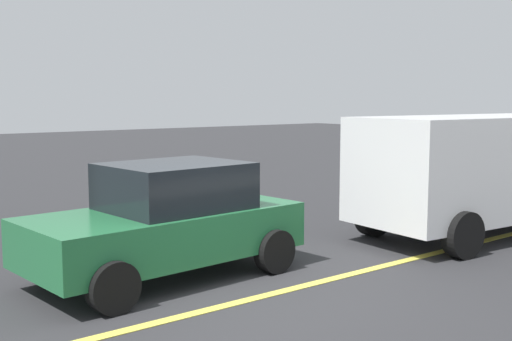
{
  "coord_description": "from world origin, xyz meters",
  "views": [
    {
      "loc": [
        -4.76,
        -6.11,
        2.53
      ],
      "look_at": [
        0.6,
        0.6,
        1.55
      ],
      "focal_mm": 44.66,
      "sensor_mm": 36.0,
      "label": 1
    }
  ],
  "objects": [
    {
      "name": "ground_plane",
      "position": [
        0.0,
        0.0,
        0.0
      ],
      "size": [
        80.0,
        80.0,
        0.0
      ],
      "primitive_type": "plane",
      "color": "#2D2D30"
    },
    {
      "name": "car_green_approaching",
      "position": [
        -0.24,
        1.56,
        0.81
      ],
      "size": [
        3.98,
        2.19,
        1.62
      ],
      "color": "#236B3D",
      "rests_on": "ground_plane"
    },
    {
      "name": "lane_marking_centre",
      "position": [
        3.0,
        0.0,
        0.01
      ],
      "size": [
        28.0,
        0.16,
        0.01
      ],
      "primitive_type": "cube",
      "color": "#E0D14C"
    },
    {
      "name": "white_van",
      "position": [
        5.82,
        0.38,
        1.27
      ],
      "size": [
        5.36,
        2.64,
        2.2
      ],
      "color": "white",
      "rests_on": "ground_plane"
    }
  ]
}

